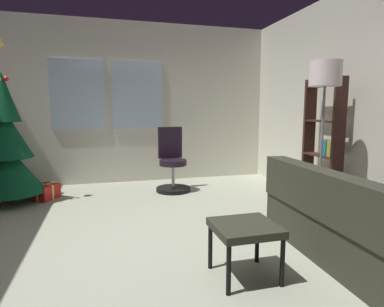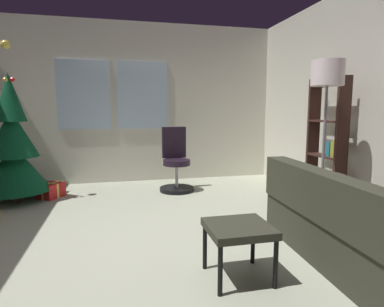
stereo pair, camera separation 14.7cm
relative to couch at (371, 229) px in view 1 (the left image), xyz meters
The scene contains 10 objects.
ground_plane 1.90m from the couch, 159.47° to the left, with size 5.13×6.22×0.10m, color #AEB39A.
wall_back_with_windows 4.36m from the couch, 114.83° to the left, with size 5.13×0.12×2.88m.
couch is the anchor object (origin of this frame).
footstool 1.20m from the couch, behind, with size 0.49×0.47×0.44m.
holiday_tree 4.52m from the couch, 142.02° to the left, with size 0.95×0.95×2.27m.
gift_box_red 4.25m from the couch, 136.94° to the left, with size 0.40×0.43×0.23m.
gift_box_green 4.46m from the couch, 134.77° to the left, with size 0.36×0.26×0.19m.
office_chair 3.14m from the couch, 111.89° to the left, with size 0.56×0.56×1.04m.
bookshelf 1.67m from the couch, 67.91° to the left, with size 0.18×0.64×1.74m.
floor_lamp 1.66m from the couch, 78.06° to the left, with size 0.36×0.36×1.87m.
Camera 1 is at (-0.49, -2.84, 1.33)m, focal length 30.08 mm.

